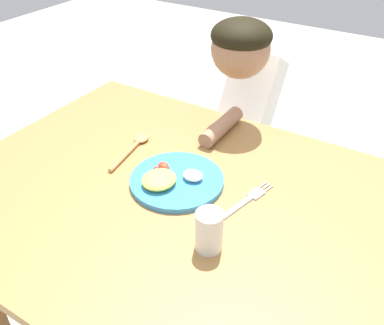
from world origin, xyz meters
name	(u,v)px	position (x,y,z in m)	size (l,w,h in m)	color
dining_table	(193,237)	(0.00, 0.00, 0.62)	(1.36, 0.94, 0.75)	olive
plate	(174,180)	(-0.08, 0.04, 0.77)	(0.26, 0.26, 0.04)	#327FBF
fork	(245,202)	(0.12, 0.07, 0.76)	(0.07, 0.22, 0.01)	silver
spoon	(134,146)	(-0.29, 0.12, 0.76)	(0.06, 0.22, 0.02)	#C58948
drinking_cup	(209,231)	(0.11, -0.12, 0.80)	(0.06, 0.06, 0.10)	silver
person	(246,135)	(-0.10, 0.55, 0.64)	(0.19, 0.47, 1.10)	#384365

